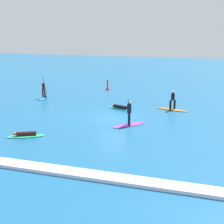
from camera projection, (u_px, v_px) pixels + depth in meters
ground_plane at (112, 118)px, 26.42m from camera, size 120.00×120.00×0.00m
surfer_on_green_board at (26, 135)px, 21.78m from camera, size 2.63×1.86×0.36m
surfer_on_teal_board at (120, 108)px, 29.25m from camera, size 2.62×1.48×0.39m
surfer_on_orange_board at (172, 105)px, 28.84m from camera, size 2.89×1.23×1.81m
surfer_on_blue_board at (44, 94)px, 33.97m from camera, size 1.32×2.86×2.27m
surfer_on_purple_board at (129, 119)px, 24.24m from camera, size 2.52×2.65×2.09m
marker_buoy at (108, 88)px, 38.51m from camera, size 0.37×0.37×1.35m
wave_crest at (50, 169)px, 16.50m from camera, size 23.53×0.90×0.18m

